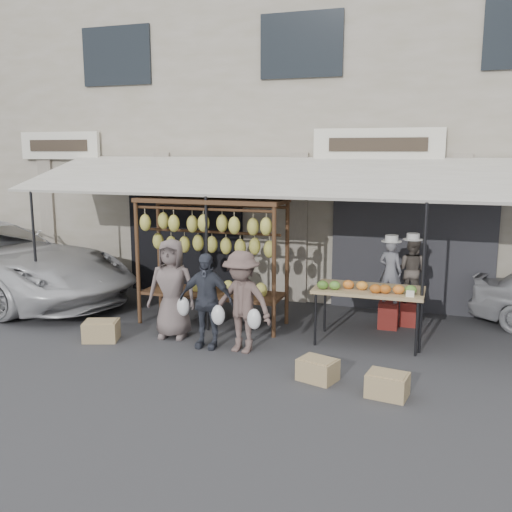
# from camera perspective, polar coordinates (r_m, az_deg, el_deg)

# --- Properties ---
(ground_plane) EXTENTS (90.00, 90.00, 0.00)m
(ground_plane) POSITION_cam_1_polar(r_m,az_deg,el_deg) (8.56, -1.66, -10.32)
(ground_plane) COLOR #2D2D30
(shophouse) EXTENTS (24.00, 6.15, 7.30)m
(shophouse) POSITION_cam_1_polar(r_m,az_deg,el_deg) (14.28, 7.47, 12.85)
(shophouse) COLOR #AEA497
(shophouse) RESTS_ON ground_plane
(awning) EXTENTS (10.00, 2.35, 2.92)m
(awning) POSITION_cam_1_polar(r_m,az_deg,el_deg) (10.18, 2.76, 7.86)
(awning) COLOR beige
(awning) RESTS_ON ground_plane
(banana_rack) EXTENTS (2.60, 0.90, 2.24)m
(banana_rack) POSITION_cam_1_polar(r_m,az_deg,el_deg) (9.89, -4.56, 1.90)
(banana_rack) COLOR #321F11
(banana_rack) RESTS_ON ground_plane
(produce_table) EXTENTS (1.70, 0.90, 1.04)m
(produce_table) POSITION_cam_1_polar(r_m,az_deg,el_deg) (9.13, 11.16, -3.42)
(produce_table) COLOR tan
(produce_table) RESTS_ON ground_plane
(vendor_left) EXTENTS (0.46, 0.36, 1.10)m
(vendor_left) POSITION_cam_1_polar(r_m,az_deg,el_deg) (10.01, 13.28, -1.49)
(vendor_left) COLOR slate
(vendor_left) RESTS_ON stool_left
(vendor_right) EXTENTS (0.65, 0.57, 1.14)m
(vendor_right) POSITION_cam_1_polar(r_m,az_deg,el_deg) (10.25, 15.28, -1.37)
(vendor_right) COLOR #584F47
(vendor_right) RESTS_ON stool_right
(customer_left) EXTENTS (0.87, 0.64, 1.64)m
(customer_left) POSITION_cam_1_polar(r_m,az_deg,el_deg) (9.43, -8.40, -3.24)
(customer_left) COLOR #685A57
(customer_left) RESTS_ON ground_plane
(customer_mid) EXTENTS (0.89, 0.39, 1.50)m
(customer_mid) POSITION_cam_1_polar(r_m,az_deg,el_deg) (8.90, -5.02, -4.45)
(customer_mid) COLOR #363A45
(customer_mid) RESTS_ON ground_plane
(customer_right) EXTENTS (1.09, 0.74, 1.57)m
(customer_right) POSITION_cam_1_polar(r_m,az_deg,el_deg) (8.66, -1.46, -4.61)
(customer_right) COLOR brown
(customer_right) RESTS_ON ground_plane
(stool_left) EXTENTS (0.38, 0.38, 0.46)m
(stool_left) POSITION_cam_1_polar(r_m,az_deg,el_deg) (10.20, 13.09, -5.77)
(stool_left) COLOR maroon
(stool_left) RESTS_ON ground_plane
(stool_right) EXTENTS (0.34, 0.34, 0.43)m
(stool_right) POSITION_cam_1_polar(r_m,az_deg,el_deg) (10.44, 15.07, -5.58)
(stool_right) COLOR maroon
(stool_right) RESTS_ON ground_plane
(crate_near_a) EXTENTS (0.58, 0.50, 0.29)m
(crate_near_a) POSITION_cam_1_polar(r_m,az_deg,el_deg) (7.84, 6.19, -11.24)
(crate_near_a) COLOR tan
(crate_near_a) RESTS_ON ground_plane
(crate_near_b) EXTENTS (0.55, 0.45, 0.30)m
(crate_near_b) POSITION_cam_1_polar(r_m,az_deg,el_deg) (7.50, 13.00, -12.46)
(crate_near_b) COLOR tan
(crate_near_b) RESTS_ON ground_plane
(crate_far) EXTENTS (0.64, 0.56, 0.32)m
(crate_far) POSITION_cam_1_polar(r_m,az_deg,el_deg) (9.66, -15.21, -7.22)
(crate_far) COLOR tan
(crate_far) RESTS_ON ground_plane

